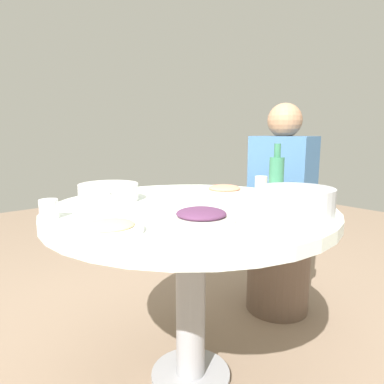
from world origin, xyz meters
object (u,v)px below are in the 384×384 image
(round_dining_table, at_px, (191,233))
(tea_cup_near, at_px, (261,184))
(dish_noodles, at_px, (110,227))
(soup_bowl, at_px, (109,193))
(stool_for_diner_left, at_px, (278,273))
(diner_left, at_px, (282,183))
(dish_eggplant, at_px, (201,216))
(rice_bowl, at_px, (296,201))
(green_bottle, at_px, (276,175))
(dish_shrimp, at_px, (224,190))
(tea_cup_far, at_px, (49,209))

(round_dining_table, height_order, tea_cup_near, tea_cup_near)
(dish_noodles, xyz_separation_m, tea_cup_near, (-0.91, -0.17, 0.02))
(soup_bowl, distance_m, dish_noodles, 0.48)
(stool_for_diner_left, relative_size, diner_left, 0.59)
(dish_eggplant, relative_size, diner_left, 0.29)
(round_dining_table, xyz_separation_m, diner_left, (-0.79, -0.12, 0.12))
(rice_bowl, bearing_deg, green_bottle, -133.73)
(rice_bowl, distance_m, dish_noodles, 0.64)
(dish_shrimp, bearing_deg, round_dining_table, 20.22)
(round_dining_table, height_order, dish_eggplant, dish_eggplant)
(dish_noodles, xyz_separation_m, dish_eggplant, (-0.28, 0.08, 0.00))
(round_dining_table, relative_size, stool_for_diner_left, 2.48)
(dish_noodles, height_order, tea_cup_near, tea_cup_near)
(round_dining_table, xyz_separation_m, stool_for_diner_left, (-0.79, -0.12, -0.43))
(tea_cup_near, relative_size, tea_cup_far, 1.11)
(tea_cup_far, height_order, stool_for_diner_left, tea_cup_far)
(dish_eggplant, relative_size, green_bottle, 0.95)
(dish_shrimp, height_order, diner_left, diner_left)
(rice_bowl, distance_m, stool_for_diner_left, 0.97)
(soup_bowl, bearing_deg, dish_eggplant, 97.38)
(diner_left, bearing_deg, soup_bowl, -10.27)
(green_bottle, height_order, tea_cup_near, green_bottle)
(dish_noodles, height_order, diner_left, diner_left)
(round_dining_table, distance_m, soup_bowl, 0.39)
(dish_eggplant, xyz_separation_m, stool_for_diner_left, (-0.92, -0.34, -0.56))
(dish_noodles, xyz_separation_m, stool_for_diner_left, (-1.20, -0.25, -0.55))
(tea_cup_far, relative_size, diner_left, 0.09)
(stool_for_diner_left, bearing_deg, green_bottle, 30.93)
(soup_bowl, height_order, tea_cup_far, soup_bowl)
(dish_eggplant, height_order, tea_cup_near, tea_cup_near)
(dish_eggplant, xyz_separation_m, tea_cup_near, (-0.63, -0.25, 0.02))
(diner_left, bearing_deg, tea_cup_far, -1.03)
(soup_bowl, bearing_deg, diner_left, 169.73)
(tea_cup_far, relative_size, stool_for_diner_left, 0.15)
(tea_cup_near, bearing_deg, diner_left, -164.32)
(soup_bowl, height_order, stool_for_diner_left, soup_bowl)
(soup_bowl, distance_m, stool_for_diner_left, 1.16)
(soup_bowl, distance_m, dish_eggplant, 0.52)
(dish_eggplant, height_order, tea_cup_far, tea_cup_far)
(dish_eggplant, bearing_deg, diner_left, -159.94)
(tea_cup_near, bearing_deg, soup_bowl, -20.66)
(rice_bowl, height_order, tea_cup_far, rice_bowl)
(round_dining_table, bearing_deg, dish_shrimp, -159.78)
(rice_bowl, bearing_deg, stool_for_diner_left, -141.42)
(round_dining_table, xyz_separation_m, tea_cup_far, (0.50, -0.15, 0.15))
(soup_bowl, relative_size, green_bottle, 1.06)
(round_dining_table, distance_m, tea_cup_near, 0.52)
(rice_bowl, relative_size, dish_shrimp, 1.20)
(dish_noodles, xyz_separation_m, diner_left, (-1.20, -0.25, -0.01))
(dish_shrimp, distance_m, dish_eggplant, 0.55)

